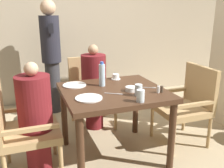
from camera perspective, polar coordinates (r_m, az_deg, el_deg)
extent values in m
plane|color=tan|center=(2.91, 0.34, -15.84)|extent=(16.00, 16.00, 0.00)
cube|color=tan|center=(4.43, -9.18, 14.30)|extent=(8.00, 0.06, 2.80)
cube|color=#422819|center=(2.59, 0.36, -1.87)|extent=(1.04, 0.96, 0.05)
cylinder|color=#422819|center=(2.27, -7.18, -15.56)|extent=(0.07, 0.07, 0.72)
cylinder|color=#422819|center=(2.60, 13.48, -11.51)|extent=(0.07, 0.07, 0.72)
cylinder|color=#422819|center=(3.00, -10.86, -7.37)|extent=(0.07, 0.07, 0.72)
cylinder|color=#422819|center=(3.26, 5.43, -5.19)|extent=(0.07, 0.07, 0.72)
cube|color=tan|center=(2.57, -18.12, -10.55)|extent=(0.54, 0.54, 0.07)
cube|color=tan|center=(2.74, -18.66, -5.33)|extent=(0.49, 0.04, 0.04)
cube|color=tan|center=(2.27, -18.17, -9.87)|extent=(0.49, 0.04, 0.04)
cylinder|color=tan|center=(2.90, -13.07, -12.00)|extent=(0.04, 0.04, 0.39)
cylinder|color=tan|center=(2.49, -11.54, -17.14)|extent=(0.04, 0.04, 0.39)
cylinder|color=tan|center=(2.90, -22.82, -12.97)|extent=(0.04, 0.04, 0.39)
cylinder|color=maroon|center=(2.66, -16.41, -14.18)|extent=(0.24, 0.24, 0.46)
cylinder|color=maroon|center=(2.45, -17.34, -4.18)|extent=(0.32, 0.32, 0.53)
sphere|color=tan|center=(2.36, -18.02, 3.29)|extent=(0.13, 0.13, 0.13)
cube|color=tan|center=(3.42, -4.39, -2.83)|extent=(0.54, 0.54, 0.07)
cube|color=tan|center=(3.58, -5.59, 2.54)|extent=(0.54, 0.05, 0.47)
cube|color=tan|center=(3.45, -0.42, 0.07)|extent=(0.04, 0.49, 0.04)
cube|color=tan|center=(3.32, -8.63, -0.78)|extent=(0.04, 0.49, 0.04)
cylinder|color=tan|center=(3.37, 0.83, -7.36)|extent=(0.04, 0.04, 0.39)
cylinder|color=tan|center=(3.24, -7.28, -8.50)|extent=(0.04, 0.04, 0.39)
cylinder|color=tan|center=(3.79, -1.79, -4.56)|extent=(0.04, 0.04, 0.39)
cylinder|color=tan|center=(3.67, -9.00, -5.45)|extent=(0.04, 0.04, 0.39)
cylinder|color=maroon|center=(3.44, -4.04, -6.22)|extent=(0.24, 0.24, 0.46)
cylinder|color=maroon|center=(3.28, -4.22, 1.95)|extent=(0.32, 0.32, 0.55)
sphere|color=tan|center=(3.21, -4.35, 7.83)|extent=(0.13, 0.13, 0.13)
cube|color=tan|center=(3.09, 15.44, -5.62)|extent=(0.54, 0.54, 0.07)
cube|color=tan|center=(3.15, 19.57, -0.33)|extent=(0.05, 0.54, 0.47)
cube|color=tan|center=(2.85, 18.58, -4.46)|extent=(0.49, 0.04, 0.04)
cube|color=tan|center=(3.23, 13.10, -1.53)|extent=(0.49, 0.04, 0.04)
cylinder|color=tan|center=(2.88, 13.87, -12.28)|extent=(0.04, 0.04, 0.39)
cylinder|color=tan|center=(3.24, 9.11, -8.56)|extent=(0.04, 0.04, 0.39)
cylinder|color=tan|center=(3.15, 21.33, -10.32)|extent=(0.04, 0.04, 0.39)
cylinder|color=tan|center=(3.49, 16.14, -7.16)|extent=(0.04, 0.04, 0.39)
cylinder|color=#2D2D33|center=(4.02, -13.22, -0.67)|extent=(0.22, 0.22, 0.80)
cylinder|color=#23232D|center=(3.87, -13.95, 9.89)|extent=(0.29, 0.29, 0.68)
sphere|color=tan|center=(3.84, -14.44, 16.58)|extent=(0.22, 0.22, 0.22)
cube|color=black|center=(3.68, -13.81, 12.25)|extent=(0.07, 0.01, 0.14)
cylinder|color=white|center=(2.34, -5.33, -3.22)|extent=(0.26, 0.26, 0.01)
cylinder|color=white|center=(2.76, -8.58, -0.24)|extent=(0.26, 0.26, 0.01)
cylinder|color=white|center=(2.98, 0.86, 1.16)|extent=(0.11, 0.11, 0.01)
cylinder|color=white|center=(2.97, 0.86, 1.76)|extent=(0.08, 0.08, 0.06)
cylinder|color=white|center=(2.54, 4.37, -1.13)|extent=(0.12, 0.12, 0.05)
cylinder|color=silver|center=(2.69, -2.31, 2.04)|extent=(0.07, 0.07, 0.24)
cylinder|color=#3359B2|center=(2.66, -2.34, 4.82)|extent=(0.04, 0.04, 0.03)
cylinder|color=silver|center=(2.41, 6.07, -1.39)|extent=(0.07, 0.07, 0.11)
cylinder|color=silver|center=(2.25, 6.54, -2.72)|extent=(0.07, 0.07, 0.11)
cylinder|color=white|center=(2.53, 10.53, -1.22)|extent=(0.03, 0.03, 0.07)
cylinder|color=#4C3D2D|center=(2.55, 11.29, -1.17)|extent=(0.03, 0.03, 0.07)
cube|color=silver|center=(2.68, 7.88, -0.79)|extent=(0.14, 0.08, 0.00)
cube|color=silver|center=(2.68, 9.58, -0.86)|extent=(0.04, 0.04, 0.00)
cube|color=silver|center=(2.47, 0.01, -2.18)|extent=(0.14, 0.09, 0.00)
cube|color=silver|center=(2.45, 1.83, -2.30)|extent=(0.06, 0.05, 0.00)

